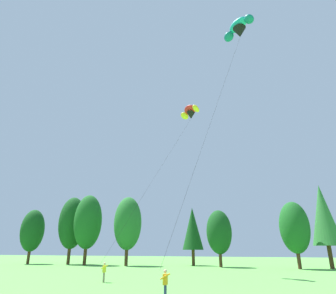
{
  "coord_description": "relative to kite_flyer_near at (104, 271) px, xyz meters",
  "views": [
    {
      "loc": [
        10.5,
        -3.07,
        2.84
      ],
      "look_at": [
        2.47,
        20.84,
        11.68
      ],
      "focal_mm": 31.21,
      "sensor_mm": 36.0,
      "label": 1
    }
  ],
  "objects": [
    {
      "name": "treeline_tree_a",
      "position": [
        -32.43,
        25.56,
        5.55
      ],
      "size": [
        4.72,
        4.72,
        10.82
      ],
      "color": "#472D19",
      "rests_on": "ground_plane"
    },
    {
      "name": "treeline_tree_b",
      "position": [
        -23.77,
        26.92,
        6.98
      ],
      "size": [
        5.36,
        5.36,
        13.18
      ],
      "color": "#472D19",
      "rests_on": "ground_plane"
    },
    {
      "name": "treeline_tree_c",
      "position": [
        -18.92,
        25.26,
        6.94
      ],
      "size": [
        5.34,
        5.34,
        13.11
      ],
      "color": "#472D19",
      "rests_on": "ground_plane"
    },
    {
      "name": "treeline_tree_d",
      "position": [
        -10.43,
        25.6,
        6.47
      ],
      "size": [
        5.13,
        5.13,
        12.34
      ],
      "color": "#472D19",
      "rests_on": "ground_plane"
    },
    {
      "name": "treeline_tree_e",
      "position": [
        0.87,
        30.42,
        5.58
      ],
      "size": [
        3.91,
        3.91,
        10.49
      ],
      "color": "#472D19",
      "rests_on": "ground_plane"
    },
    {
      "name": "treeline_tree_f",
      "position": [
        6.41,
        27.01,
        4.66
      ],
      "size": [
        4.32,
        4.32,
        9.34
      ],
      "color": "#472D19",
      "rests_on": "ground_plane"
    },
    {
      "name": "treeline_tree_g",
      "position": [
        18.47,
        25.52,
        5.07
      ],
      "size": [
        4.51,
        4.51,
        10.03
      ],
      "color": "#472D19",
      "rests_on": "ground_plane"
    },
    {
      "name": "treeline_tree_h",
      "position": [
        23.26,
        28.19,
        7.14
      ],
      "size": [
        4.46,
        4.46,
        12.99
      ],
      "color": "#472D19",
      "rests_on": "ground_plane"
    },
    {
      "name": "kite_flyer_near",
      "position": [
        0.0,
        0.0,
        0.0
      ],
      "size": [
        0.65,
        0.68,
        1.69
      ],
      "color": "gray",
      "rests_on": "ground_plane"
    },
    {
      "name": "kite_flyer_mid",
      "position": [
        8.51,
        -7.53,
        0.0
      ],
      "size": [
        0.59,
        0.62,
        1.69
      ],
      "color": "navy",
      "rests_on": "ground_plane"
    },
    {
      "name": "parafoil_kite_high_red_yellow",
      "position": [
        5.98,
        10.31,
        19.87
      ],
      "size": [
        8.07,
        12.02,
        20.3
      ],
      "color": "red"
    },
    {
      "name": "parafoil_kite_mid_teal",
      "position": [
        13.95,
        -1.23,
        22.38
      ],
      "size": [
        7.55,
        7.95,
        22.79
      ],
      "color": "teal"
    }
  ]
}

